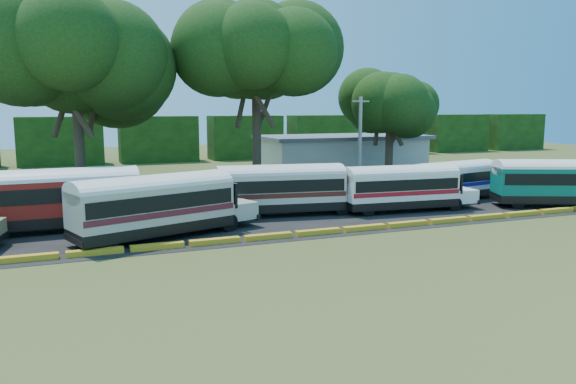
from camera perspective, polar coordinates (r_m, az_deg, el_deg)
name	(u,v)px	position (r m, az deg, el deg)	size (l,w,h in m)	color
ground	(300,241)	(30.52, 1.27, -4.98)	(160.00, 160.00, 0.00)	#344818
asphalt_strip	(250,204)	(41.89, -3.90, -1.25)	(64.00, 24.00, 0.02)	black
curb	(293,234)	(31.39, 0.56, -4.32)	(53.70, 0.45, 0.30)	gold
terminal_building	(343,152)	(64.71, 5.57, 4.02)	(19.00, 9.00, 4.00)	beige
treeline_backdrop	(158,139)	(76.30, -13.02, 5.26)	(130.00, 4.00, 6.00)	black
bus_red	(62,195)	(35.30, -21.98, -0.28)	(11.25, 3.16, 3.67)	black
bus_cream_west	(157,203)	(31.55, -13.17, -1.05)	(11.06, 5.90, 3.54)	black
bus_cream_east	(283,187)	(37.43, -0.46, 0.56)	(10.63, 4.02, 3.41)	black
bus_white_red	(402,185)	(39.59, 11.52, 0.67)	(9.97, 3.21, 3.22)	black
bus_white_blue	(456,178)	(45.36, 16.74, 1.35)	(9.55, 4.01, 3.05)	black
bus_teal	(559,180)	(45.08, 25.84, 1.14)	(10.66, 6.56, 3.46)	black
tree_west	(74,56)	(46.47, -20.88, 12.78)	(12.01, 12.01, 15.43)	#3C281E
tree_center	(256,50)	(50.46, -3.27, 14.18)	(11.79, 11.79, 16.45)	#3C281E
tree_east	(390,102)	(58.11, 10.36, 8.97)	(8.01, 8.01, 10.67)	#3C281E
utility_pole	(360,143)	(48.20, 7.32, 4.94)	(1.60, 0.30, 8.07)	gray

